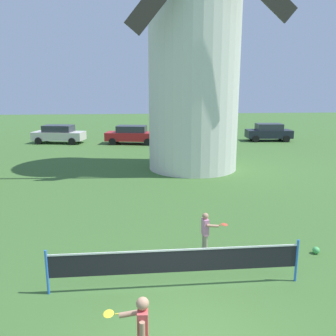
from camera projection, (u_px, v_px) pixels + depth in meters
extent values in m
plane|color=#3D662D|center=(185.00, 333.00, 6.96)|extent=(120.00, 120.00, 0.00)
cylinder|color=silver|center=(194.00, 59.00, 19.86)|extent=(5.14, 5.14, 12.53)
cylinder|color=blue|center=(47.00, 272.00, 8.15)|extent=(0.06, 0.06, 1.10)
cylinder|color=blue|center=(297.00, 261.00, 8.71)|extent=(0.06, 0.06, 1.10)
cube|color=black|center=(176.00, 262.00, 8.40)|extent=(5.95, 0.01, 0.55)
cube|color=white|center=(176.00, 250.00, 8.34)|extent=(5.95, 0.02, 0.04)
cube|color=#DB4C4C|center=(143.00, 325.00, 5.78)|extent=(0.19, 0.32, 0.57)
sphere|color=tan|center=(143.00, 304.00, 5.70)|extent=(0.21, 0.21, 0.21)
cylinder|color=tan|center=(142.00, 334.00, 5.59)|extent=(0.09, 0.09, 0.43)
cylinder|color=tan|center=(132.00, 313.00, 5.93)|extent=(0.44, 0.12, 0.16)
cylinder|color=yellow|center=(122.00, 314.00, 5.93)|extent=(0.22, 0.04, 0.04)
ellipsoid|color=yellow|center=(109.00, 314.00, 5.92)|extent=(0.20, 0.25, 0.03)
cylinder|color=#9E937F|center=(204.00, 242.00, 10.37)|extent=(0.11, 0.11, 0.55)
cylinder|color=#9E937F|center=(206.00, 244.00, 10.24)|extent=(0.11, 0.11, 0.55)
cube|color=pink|center=(205.00, 227.00, 10.19)|extent=(0.19, 0.29, 0.49)
sphere|color=tan|center=(205.00, 216.00, 10.12)|extent=(0.18, 0.18, 0.18)
cylinder|color=tan|center=(203.00, 225.00, 10.36)|extent=(0.08, 0.08, 0.37)
cylinder|color=tan|center=(213.00, 226.00, 10.08)|extent=(0.38, 0.14, 0.14)
cylinder|color=#D84C33|center=(217.00, 225.00, 10.12)|extent=(0.22, 0.06, 0.04)
ellipsoid|color=#D84C33|center=(224.00, 224.00, 10.17)|extent=(0.22, 0.27, 0.03)
sphere|color=#4CB259|center=(316.00, 250.00, 10.26)|extent=(0.21, 0.21, 0.21)
cube|color=silver|center=(59.00, 136.00, 30.56)|extent=(4.59, 2.53, 0.70)
cube|color=#2D333D|center=(58.00, 128.00, 30.42)|extent=(2.68, 1.95, 0.56)
cylinder|color=black|center=(79.00, 139.00, 31.31)|extent=(0.62, 0.30, 0.60)
cylinder|color=black|center=(72.00, 141.00, 29.66)|extent=(0.62, 0.30, 0.60)
cylinder|color=black|center=(47.00, 138.00, 31.61)|extent=(0.62, 0.30, 0.60)
cylinder|color=black|center=(38.00, 141.00, 29.97)|extent=(0.62, 0.30, 0.60)
cube|color=red|center=(132.00, 136.00, 30.20)|extent=(4.61, 2.49, 0.70)
cube|color=#2D333D|center=(132.00, 129.00, 30.06)|extent=(2.68, 1.93, 0.56)
cylinder|color=black|center=(150.00, 139.00, 30.97)|extent=(0.62, 0.29, 0.60)
cylinder|color=black|center=(148.00, 142.00, 29.32)|extent=(0.62, 0.29, 0.60)
cylinder|color=black|center=(117.00, 139.00, 31.24)|extent=(0.62, 0.29, 0.60)
cylinder|color=black|center=(113.00, 142.00, 29.59)|extent=(0.62, 0.29, 0.60)
cube|color=silver|center=(201.00, 134.00, 31.47)|extent=(4.03, 1.98, 0.70)
cube|color=#2D333D|center=(202.00, 127.00, 31.33)|extent=(2.29, 1.65, 0.56)
cylinder|color=black|center=(215.00, 137.00, 32.41)|extent=(0.61, 0.22, 0.60)
cylinder|color=black|center=(218.00, 140.00, 30.75)|extent=(0.61, 0.22, 0.60)
cylinder|color=black|center=(186.00, 137.00, 32.35)|extent=(0.61, 0.22, 0.60)
cylinder|color=black|center=(187.00, 140.00, 30.70)|extent=(0.61, 0.22, 0.60)
cube|color=#1E232D|center=(269.00, 134.00, 31.90)|extent=(4.11, 2.02, 0.70)
cube|color=#2D333D|center=(269.00, 127.00, 31.76)|extent=(2.34, 1.67, 0.56)
cylinder|color=black|center=(280.00, 136.00, 32.82)|extent=(0.61, 0.23, 0.60)
cylinder|color=black|center=(286.00, 139.00, 31.17)|extent=(0.61, 0.23, 0.60)
cylinder|color=black|center=(251.00, 136.00, 32.79)|extent=(0.61, 0.23, 0.60)
cylinder|color=black|center=(256.00, 139.00, 31.13)|extent=(0.61, 0.23, 0.60)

